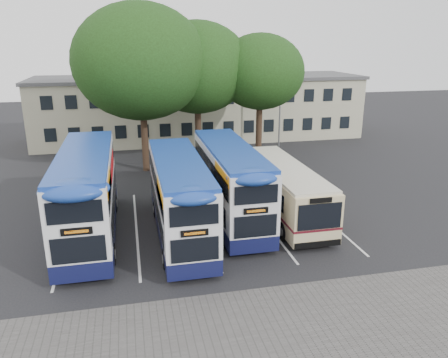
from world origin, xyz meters
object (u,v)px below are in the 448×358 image
tree_mid (197,68)px  bus_dd_mid (179,194)px  bus_dd_right (230,179)px  bus_single (283,187)px  tree_left (140,62)px  lamp_post (281,94)px  tree_right (260,72)px  bus_dd_left (87,190)px

tree_mid → bus_dd_mid: tree_mid is taller
bus_dd_mid → tree_mid: bearing=76.8°
bus_dd_mid → bus_dd_right: bus_dd_right is taller
bus_dd_right → bus_single: size_ratio=1.02×
tree_left → bus_dd_right: size_ratio=1.23×
lamp_post → tree_right: 5.00m
tree_left → tree_mid: tree_left is taller
tree_left → bus_dd_left: tree_left is taller
bus_dd_right → bus_single: 3.15m
tree_mid → tree_right: tree_mid is taller
tree_right → lamp_post: bearing=48.7°
tree_left → bus_dd_right: bearing=-68.7°
bus_dd_left → bus_dd_mid: size_ratio=1.08×
tree_left → bus_dd_left: 13.02m
tree_right → bus_single: tree_right is taller
tree_left → bus_single: (7.22, -10.67, -6.46)m
bus_dd_left → bus_dd_mid: bearing=-14.0°
tree_mid → bus_dd_mid: (-3.22, -13.76, -5.34)m
tree_left → lamp_post: bearing=17.8°
bus_single → tree_left: bearing=124.1°
bus_single → lamp_post: bearing=71.3°
tree_left → bus_dd_mid: (1.12, -12.33, -5.87)m
lamp_post → bus_dd_right: 16.80m
tree_mid → bus_dd_right: (-0.20, -12.04, -5.30)m
lamp_post → tree_right: size_ratio=0.89×
tree_right → bus_dd_mid: size_ratio=1.04×
tree_mid → bus_dd_right: bearing=-91.0°
tree_left → bus_dd_right: 12.79m
lamp_post → tree_left: tree_left is taller
tree_mid → bus_dd_left: tree_mid is taller
bus_dd_left → tree_left: bearing=73.1°
bus_dd_mid → bus_dd_right: bearing=29.7°
tree_mid → bus_dd_right: 13.16m
tree_mid → bus_dd_left: 15.69m
bus_dd_left → bus_dd_right: (7.54, 0.59, -0.14)m
bus_dd_left → bus_single: 10.67m
tree_left → tree_right: size_ratio=1.20×
tree_mid → tree_right: size_ratio=1.09×
tree_right → bus_dd_mid: tree_right is taller
bus_dd_mid → tree_right: bearing=57.9°
bus_dd_right → tree_left: bearing=111.3°
lamp_post → bus_dd_left: size_ratio=0.86×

